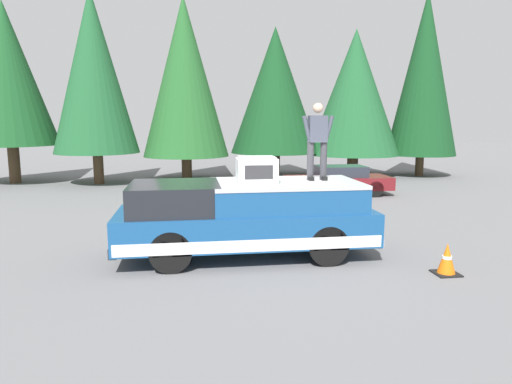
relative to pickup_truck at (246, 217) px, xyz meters
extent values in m
plane|color=slate|center=(0.38, -0.70, -0.87)|extent=(90.00, 90.00, 0.00)
cube|color=navy|center=(0.00, 0.01, -0.17)|extent=(2.00, 5.50, 0.70)
cube|color=silver|center=(0.00, 0.01, -0.37)|extent=(2.01, 5.39, 0.24)
cube|color=black|center=(0.00, 1.52, 0.48)|extent=(1.84, 1.87, 0.60)
cube|color=navy|center=(0.00, -0.87, 0.44)|extent=(1.92, 3.19, 0.52)
cube|color=#B7BABF|center=(0.00, -0.87, 0.74)|extent=(1.94, 3.19, 0.08)
cube|color=#232326|center=(0.00, 2.70, -0.44)|extent=(1.96, 0.16, 0.20)
cube|color=#B2B5BA|center=(0.00, -2.68, -0.44)|extent=(1.96, 0.16, 0.20)
cylinder|color=black|center=(-0.85, 1.60, -0.45)|extent=(0.30, 0.84, 0.84)
cylinder|color=black|center=(0.85, 1.60, -0.45)|extent=(0.30, 0.84, 0.84)
cylinder|color=black|center=(-0.85, -1.59, -0.45)|extent=(0.30, 0.84, 0.84)
cylinder|color=black|center=(0.85, -1.59, -0.45)|extent=(0.30, 0.84, 0.84)
cube|color=silver|center=(-0.12, -0.22, 1.04)|extent=(0.64, 0.84, 0.52)
cube|color=#2D2D30|center=(-0.44, -0.22, 1.04)|extent=(0.01, 0.59, 0.29)
cube|color=#99999E|center=(-0.12, -0.22, 1.32)|extent=(0.58, 0.76, 0.04)
cylinder|color=#333338|center=(0.14, -1.76, 1.20)|extent=(0.15, 0.15, 0.84)
cube|color=black|center=(0.10, -1.76, 0.82)|extent=(0.26, 0.11, 0.08)
cylinder|color=#333338|center=(0.14, -1.46, 1.20)|extent=(0.15, 0.15, 0.84)
cube|color=black|center=(0.10, -1.46, 0.82)|extent=(0.26, 0.11, 0.08)
cube|color=#474C5B|center=(0.14, -1.61, 1.91)|extent=(0.24, 0.40, 0.58)
sphere|color=beige|center=(0.14, -1.61, 2.36)|extent=(0.22, 0.22, 0.22)
cylinder|color=#474C5B|center=(0.11, -1.85, 1.91)|extent=(0.09, 0.23, 0.58)
cylinder|color=#474C5B|center=(0.11, -1.36, 1.91)|extent=(0.09, 0.23, 0.58)
cube|color=maroon|center=(7.81, -4.65, -0.38)|extent=(1.64, 4.10, 0.50)
cube|color=#282D38|center=(7.81, -4.75, 0.08)|extent=(1.31, 1.89, 0.42)
cylinder|color=black|center=(7.09, -3.38, -0.56)|extent=(0.20, 0.62, 0.62)
cylinder|color=black|center=(8.53, -3.38, -0.56)|extent=(0.20, 0.62, 0.62)
cylinder|color=black|center=(7.09, -5.92, -0.56)|extent=(0.20, 0.62, 0.62)
cylinder|color=black|center=(8.53, -5.92, -0.56)|extent=(0.20, 0.62, 0.62)
cube|color=black|center=(-1.76, -3.71, -0.86)|extent=(0.47, 0.47, 0.03)
cone|color=orange|center=(-1.76, -3.71, -0.56)|extent=(0.36, 0.36, 0.62)
cylinder|color=white|center=(-1.76, -3.71, -0.53)|extent=(0.19, 0.19, 0.06)
cylinder|color=#4C3826|center=(13.31, -10.95, -0.32)|extent=(0.43, 0.43, 1.11)
cone|color=#14421E|center=(13.31, -10.95, 4.41)|extent=(3.57, 3.57, 8.35)
cylinder|color=#4C3826|center=(13.86, -7.44, -0.32)|extent=(0.57, 0.57, 1.12)
cone|color=#1E562D|center=(13.86, -7.44, 3.47)|extent=(4.79, 4.79, 6.45)
cylinder|color=#4C3826|center=(14.40, -3.33, -0.25)|extent=(0.56, 0.56, 1.24)
cone|color=#14421E|center=(14.40, -3.33, 3.58)|extent=(4.64, 4.64, 6.42)
cylinder|color=#4C3826|center=(13.44, 1.30, -0.28)|extent=(0.50, 0.50, 1.18)
cone|color=#235B28|center=(13.44, 1.30, 4.12)|extent=(4.18, 4.18, 7.63)
cylinder|color=#4C3826|center=(12.51, 5.37, -0.15)|extent=(0.46, 0.46, 1.45)
cone|color=#1E562D|center=(12.51, 5.37, 4.23)|extent=(3.83, 3.83, 7.31)
cylinder|color=#4C3826|center=(13.40, 9.34, 0.02)|extent=(0.51, 0.51, 1.78)
cone|color=#194C23|center=(13.40, 9.34, 4.16)|extent=(4.25, 4.25, 6.50)
camera|label=1|loc=(-9.84, 1.21, 2.12)|focal=32.64mm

